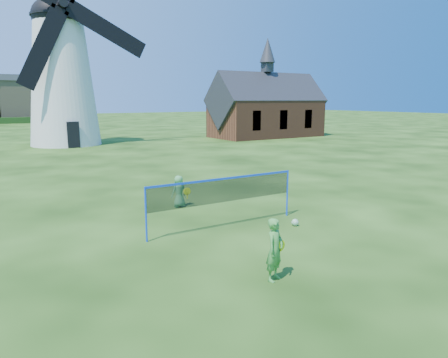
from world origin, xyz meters
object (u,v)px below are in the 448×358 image
object	(u,v)px
chapel	(266,110)
player_boy	(179,191)
windmill	(62,73)
play_ball	(295,222)
player_girl	(275,250)
badminton_net	(224,191)

from	to	relation	value
chapel	player_boy	world-z (taller)	chapel
windmill	chapel	distance (m)	19.98
windmill	play_ball	bearing A→B (deg)	-87.77
chapel	play_ball	distance (m)	31.58
player_girl	play_ball	xyz separation A→B (m)	(3.01, 2.75, -0.58)
player_girl	player_boy	size ratio (longest dim) A/B	1.19
windmill	badminton_net	distance (m)	27.66
windmill	play_ball	distance (m)	28.88
badminton_net	player_boy	xyz separation A→B (m)	(-0.09, 2.94, -0.56)
chapel	play_ball	xyz separation A→B (m)	(-18.42, -25.51, -2.71)
windmill	player_girl	world-z (taller)	windmill
badminton_net	windmill	bearing A→B (deg)	88.20
windmill	player_girl	size ratio (longest dim) A/B	12.88
play_ball	badminton_net	bearing A→B (deg)	152.01
windmill	play_ball	size ratio (longest dim) A/B	80.88
chapel	player_girl	bearing A→B (deg)	-127.18
player_girl	play_ball	bearing A→B (deg)	17.78
play_ball	player_girl	bearing A→B (deg)	-137.60
player_girl	badminton_net	bearing A→B (deg)	49.82
windmill	player_boy	distance (m)	24.89
play_ball	player_boy	bearing A→B (deg)	117.23
chapel	badminton_net	bearing A→B (deg)	-129.79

